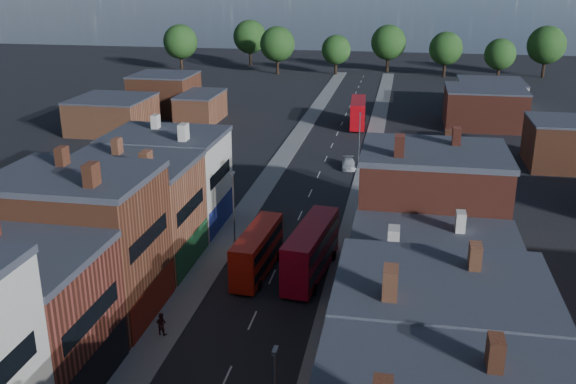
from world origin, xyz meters
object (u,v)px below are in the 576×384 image
at_px(car_2, 269,218).
at_px(car_3, 348,164).
at_px(ped_3, 342,343).
at_px(bus_0, 257,251).
at_px(bus_2, 358,112).
at_px(bus_1, 311,249).
at_px(ped_1, 161,324).

height_order(car_2, car_3, car_3).
height_order(car_3, ped_3, ped_3).
distance_m(bus_0, car_3, 35.75).
bearing_deg(bus_2, car_2, -100.66).
bearing_deg(car_3, bus_2, 85.20).
bearing_deg(car_2, bus_2, 81.52).
bearing_deg(bus_1, car_2, 125.61).
bearing_deg(ped_1, car_3, -91.95).
bearing_deg(ped_3, bus_1, 34.32).
bearing_deg(ped_3, ped_1, 105.60).
relative_size(bus_0, bus_2, 0.89).
bearing_deg(car_3, bus_1, -96.95).
relative_size(bus_1, ped_3, 6.69).
height_order(bus_2, car_2, bus_2).
xyz_separation_m(bus_0, ped_1, (-4.96, -11.97, -1.30)).
xyz_separation_m(bus_0, car_3, (5.29, 35.32, -1.69)).
xyz_separation_m(bus_1, car_2, (-6.58, 12.01, -2.07)).
bearing_deg(ped_3, car_2, 39.57).
bearing_deg(ped_3, bus_0, 53.22).
xyz_separation_m(bus_0, ped_3, (9.18, -12.04, -1.36)).
bearing_deg(ped_3, bus_2, 19.53).
height_order(bus_0, car_3, bus_0).
bearing_deg(ped_1, bus_1, -118.32).
bearing_deg(bus_2, ped_3, -89.96).
bearing_deg(ped_1, bus_0, -102.24).
relative_size(bus_0, bus_1, 0.88).
bearing_deg(car_3, ped_1, -108.70).
relative_size(bus_2, car_2, 2.76).
height_order(bus_1, car_3, bus_1).
relative_size(car_2, car_3, 0.92).
height_order(bus_1, car_2, bus_1).
distance_m(car_2, ped_3, 26.82).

